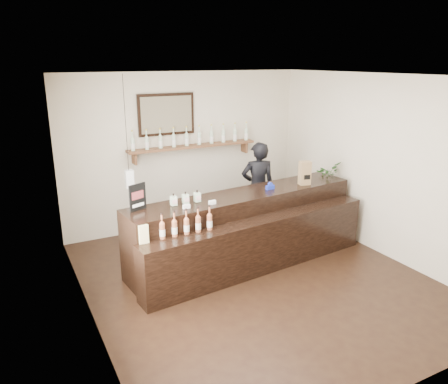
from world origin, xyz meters
TOP-DOWN VIEW (x-y plane):
  - ground at (0.00, 0.00)m, footprint 5.00×5.00m
  - room_shell at (0.00, 0.00)m, footprint 5.00×5.00m
  - back_wall_decor at (-0.16, 2.37)m, footprint 2.66×0.96m
  - counter at (0.21, 0.56)m, footprint 3.83×1.39m
  - promo_sign at (-1.45, 0.68)m, footprint 0.25×0.12m
  - paper_bag at (1.30, 0.67)m, footprint 0.20×0.17m
  - tape_dispenser at (0.66, 0.70)m, footprint 0.14×0.06m
  - side_cabinet at (2.00, 0.93)m, footprint 0.50×0.63m
  - potted_plant at (2.00, 0.93)m, footprint 0.53×0.50m
  - shopkeeper at (0.97, 1.55)m, footprint 0.77×0.62m

SIDE VIEW (x-z plane):
  - ground at x=0.00m, z-range 0.00..0.00m
  - side_cabinet at x=2.00m, z-range 0.00..0.83m
  - counter at x=0.21m, z-range -0.12..1.11m
  - shopkeeper at x=0.97m, z-range 0.00..1.85m
  - potted_plant at x=2.00m, z-range 0.83..1.30m
  - tape_dispenser at x=0.66m, z-range 1.04..1.16m
  - promo_sign at x=-1.45m, z-range 1.06..1.43m
  - paper_bag at x=1.30m, z-range 1.06..1.44m
  - room_shell at x=0.00m, z-range -0.80..4.20m
  - back_wall_decor at x=-0.16m, z-range 0.91..2.60m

